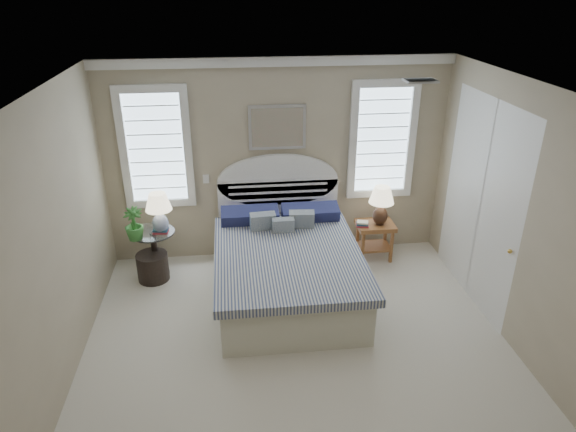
# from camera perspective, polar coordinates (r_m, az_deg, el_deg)

# --- Properties ---
(floor) EXTENTS (4.50, 5.00, 0.01)m
(floor) POSITION_cam_1_polar(r_m,az_deg,el_deg) (5.35, 1.71, -16.84)
(floor) COLOR beige
(floor) RESTS_ON ground
(ceiling) EXTENTS (4.50, 5.00, 0.01)m
(ceiling) POSITION_cam_1_polar(r_m,az_deg,el_deg) (4.08, 2.20, 12.74)
(ceiling) COLOR white
(ceiling) RESTS_ON wall_back
(wall_back) EXTENTS (4.50, 0.02, 2.70)m
(wall_back) POSITION_cam_1_polar(r_m,az_deg,el_deg) (6.83, -1.19, 6.09)
(wall_back) COLOR tan
(wall_back) RESTS_ON floor
(wall_left) EXTENTS (0.02, 5.00, 2.70)m
(wall_left) POSITION_cam_1_polar(r_m,az_deg,el_deg) (4.80, -25.82, -5.22)
(wall_left) COLOR tan
(wall_left) RESTS_ON floor
(wall_right) EXTENTS (0.02, 5.00, 2.70)m
(wall_right) POSITION_cam_1_polar(r_m,az_deg,el_deg) (5.35, 26.52, -2.28)
(wall_right) COLOR tan
(wall_right) RESTS_ON floor
(crown_molding) EXTENTS (4.50, 0.08, 0.12)m
(crown_molding) POSITION_cam_1_polar(r_m,az_deg,el_deg) (6.49, -1.26, 16.81)
(crown_molding) COLOR silver
(crown_molding) RESTS_ON wall_back
(hvac_vent) EXTENTS (0.30, 0.20, 0.02)m
(hvac_vent) POSITION_cam_1_polar(r_m,az_deg,el_deg) (5.15, 14.51, 14.35)
(hvac_vent) COLOR #B2B2B2
(hvac_vent) RESTS_ON ceiling
(switch_plate) EXTENTS (0.08, 0.01, 0.12)m
(switch_plate) POSITION_cam_1_polar(r_m,az_deg,el_deg) (6.87, -9.10, 4.09)
(switch_plate) COLOR silver
(switch_plate) RESTS_ON wall_back
(window_left) EXTENTS (0.90, 0.06, 1.60)m
(window_left) POSITION_cam_1_polar(r_m,az_deg,el_deg) (6.77, -14.47, 7.34)
(window_left) COLOR silver
(window_left) RESTS_ON wall_back
(window_right) EXTENTS (0.90, 0.06, 1.60)m
(window_right) POSITION_cam_1_polar(r_m,az_deg,el_deg) (7.01, 10.40, 8.31)
(window_right) COLOR silver
(window_right) RESTS_ON wall_back
(painting) EXTENTS (0.74, 0.04, 0.58)m
(painting) POSITION_cam_1_polar(r_m,az_deg,el_deg) (6.66, -1.20, 9.81)
(painting) COLOR silver
(painting) RESTS_ON wall_back
(closet_door) EXTENTS (0.02, 1.80, 2.40)m
(closet_door) POSITION_cam_1_polar(r_m,az_deg,el_deg) (6.33, 20.59, 1.39)
(closet_door) COLOR silver
(closet_door) RESTS_ON floor
(bed) EXTENTS (1.72, 2.28, 1.47)m
(bed) POSITION_cam_1_polar(r_m,az_deg,el_deg) (6.29, -0.17, -5.35)
(bed) COLOR beige
(bed) RESTS_ON floor
(side_table_left) EXTENTS (0.56, 0.56, 0.63)m
(side_table_left) POSITION_cam_1_polar(r_m,az_deg,el_deg) (6.85, -14.62, -3.51)
(side_table_left) COLOR black
(side_table_left) RESTS_ON floor
(nightstand_right) EXTENTS (0.50, 0.40, 0.53)m
(nightstand_right) POSITION_cam_1_polar(r_m,az_deg,el_deg) (7.13, 9.62, -1.86)
(nightstand_right) COLOR #9D6133
(nightstand_right) RESTS_ON floor
(floor_pot) EXTENTS (0.53, 0.53, 0.36)m
(floor_pot) POSITION_cam_1_polar(r_m,az_deg,el_deg) (6.86, -14.78, -5.47)
(floor_pot) COLOR black
(floor_pot) RESTS_ON floor
(lamp_left) EXTENTS (0.35, 0.35, 0.54)m
(lamp_left) POSITION_cam_1_polar(r_m,az_deg,el_deg) (6.57, -14.17, 0.81)
(lamp_left) COLOR silver
(lamp_left) RESTS_ON side_table_left
(lamp_right) EXTENTS (0.41, 0.41, 0.54)m
(lamp_right) POSITION_cam_1_polar(r_m,az_deg,el_deg) (6.93, 10.33, 1.61)
(lamp_right) COLOR black
(lamp_right) RESTS_ON nightstand_right
(potted_plant) EXTENTS (0.23, 0.23, 0.41)m
(potted_plant) POSITION_cam_1_polar(r_m,az_deg,el_deg) (6.52, -16.77, -0.86)
(potted_plant) COLOR #427E32
(potted_plant) RESTS_ON side_table_left
(books_left) EXTENTS (0.20, 0.15, 0.05)m
(books_left) POSITION_cam_1_polar(r_m,az_deg,el_deg) (6.69, -13.95, -1.58)
(books_left) COLOR #A82A38
(books_left) RESTS_ON side_table_left
(books_right) EXTENTS (0.19, 0.16, 0.07)m
(books_right) POSITION_cam_1_polar(r_m,az_deg,el_deg) (6.95, 8.27, -0.88)
(books_right) COLOR #A82A38
(books_right) RESTS_ON nightstand_right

